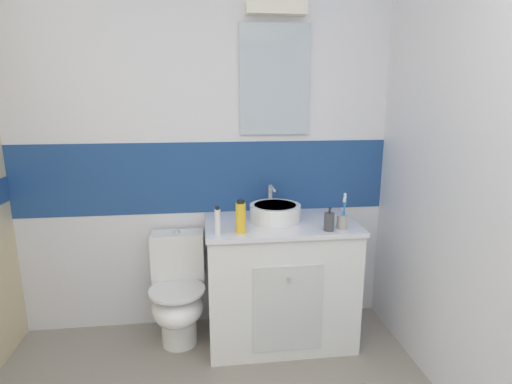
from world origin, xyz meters
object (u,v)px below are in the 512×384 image
toilet (178,293)px  toothpaste_tube_upright (218,221)px  sink_basin (275,212)px  soap_dispenser (329,222)px  shampoo_bottle_tall (241,217)px  toothbrush_cup (342,220)px

toilet → toothpaste_tube_upright: size_ratio=4.36×
sink_basin → soap_dispenser: sink_basin is taller
soap_dispenser → shampoo_bottle_tall: size_ratio=0.76×
toothbrush_cup → soap_dispenser: (-0.09, -0.03, 0.00)m
toothbrush_cup → toothpaste_tube_upright: (-0.77, -0.01, 0.03)m
soap_dispenser → toothpaste_tube_upright: 0.68m
toilet → soap_dispenser: size_ratio=4.93×
toilet → toothbrush_cup: bearing=-12.6°
soap_dispenser → shampoo_bottle_tall: bearing=176.3°
toothbrush_cup → shampoo_bottle_tall: size_ratio=1.12×
toilet → soap_dispenser: soap_dispenser is taller
toothpaste_tube_upright → soap_dispenser: bearing=-1.5°
toothbrush_cup → toothpaste_tube_upright: 0.77m
sink_basin → toothbrush_cup: toothbrush_cup is taller
sink_basin → toothbrush_cup: 0.44m
sink_basin → shampoo_bottle_tall: (-0.25, -0.21, 0.04)m
toilet → shampoo_bottle_tall: bearing=-29.0°
toilet → toothbrush_cup: 1.21m
toothpaste_tube_upright → toothbrush_cup: bearing=0.8°
soap_dispenser → toothpaste_tube_upright: bearing=178.5°
toilet → toothbrush_cup: size_ratio=3.33×
shampoo_bottle_tall → toothbrush_cup: bearing=-0.5°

